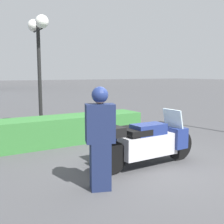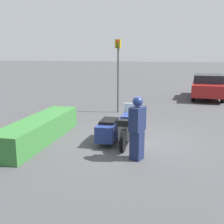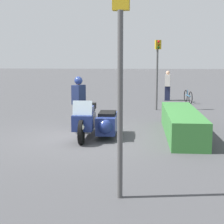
# 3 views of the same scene
# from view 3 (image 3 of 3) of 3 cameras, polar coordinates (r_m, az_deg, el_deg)

# --- Properties ---
(ground_plane) EXTENTS (160.00, 160.00, 0.00)m
(ground_plane) POSITION_cam_3_polar(r_m,az_deg,el_deg) (10.16, -4.34, -4.24)
(ground_plane) COLOR #424244
(police_motorcycle) EXTENTS (2.49, 1.17, 1.16)m
(police_motorcycle) POSITION_cam_3_polar(r_m,az_deg,el_deg) (10.04, -2.52, -1.63)
(police_motorcycle) COLOR black
(police_motorcycle) RESTS_ON ground
(officer_rider) EXTENTS (0.54, 0.43, 1.72)m
(officer_rider) POSITION_cam_3_polar(r_m,az_deg,el_deg) (11.51, -5.55, 1.86)
(officer_rider) COLOR #192347
(officer_rider) RESTS_ON ground
(hedge_bush_curbside) EXTENTS (4.28, 0.97, 0.75)m
(hedge_bush_curbside) POSITION_cam_3_polar(r_m,az_deg,el_deg) (10.60, 11.52, -1.78)
(hedge_bush_curbside) COLOR #337033
(hedge_bush_curbside) RESTS_ON ground
(traffic_light_near) EXTENTS (0.23, 0.27, 3.42)m
(traffic_light_near) POSITION_cam_3_polar(r_m,az_deg,el_deg) (5.45, 1.43, 8.50)
(traffic_light_near) COLOR #4C4C4C
(traffic_light_near) RESTS_ON ground
(traffic_light_far) EXTENTS (0.23, 0.29, 3.13)m
(traffic_light_far) POSITION_cam_3_polar(r_m,az_deg,el_deg) (15.64, 7.57, 7.92)
(traffic_light_far) COLOR #4C4C4C
(traffic_light_far) RESTS_ON ground
(pedestrian_bystander) EXTENTS (0.50, 0.34, 1.66)m
(pedestrian_bystander) POSITION_cam_3_polar(r_m,az_deg,el_deg) (19.53, 9.22, 4.34)
(pedestrian_bystander) COLOR #191E38
(pedestrian_bystander) RESTS_ON ground
(bicycle_parked) EXTENTS (1.60, 0.26, 0.69)m
(bicycle_parked) POSITION_cam_3_polar(r_m,az_deg,el_deg) (18.83, 12.53, 2.50)
(bicycle_parked) COLOR black
(bicycle_parked) RESTS_ON ground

